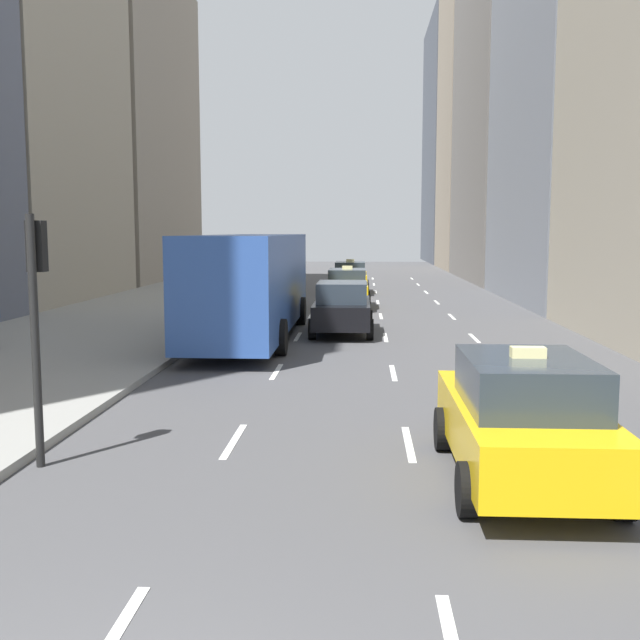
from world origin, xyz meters
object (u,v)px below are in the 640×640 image
(sedan_black_near, at_px, (342,308))
(city_bus, at_px, (252,282))
(taxi_lead, at_px, (350,277))
(taxi_second, at_px, (347,288))
(traffic_light_pole, at_px, (36,299))
(taxi_third, at_px, (523,418))

(sedan_black_near, distance_m, city_bus, 3.16)
(taxi_lead, distance_m, taxi_second, 7.91)
(taxi_second, bearing_deg, sedan_black_near, -90.00)
(city_bus, bearing_deg, sedan_black_near, 21.86)
(traffic_light_pole, bearing_deg, taxi_lead, 82.59)
(taxi_third, height_order, traffic_light_pole, traffic_light_pole)
(city_bus, bearing_deg, traffic_light_pole, -95.01)
(sedan_black_near, bearing_deg, traffic_light_pole, -105.63)
(sedan_black_near, bearing_deg, taxi_lead, 90.00)
(taxi_third, bearing_deg, city_bus, 112.80)
(sedan_black_near, relative_size, city_bus, 0.38)
(taxi_lead, xyz_separation_m, taxi_third, (2.80, -30.75, 0.00))
(taxi_third, distance_m, city_bus, 14.51)
(taxi_lead, xyz_separation_m, sedan_black_near, (-0.00, -16.27, -0.00))
(taxi_lead, bearing_deg, traffic_light_pole, -97.41)
(taxi_third, distance_m, sedan_black_near, 14.74)
(taxi_lead, xyz_separation_m, taxi_second, (0.00, -7.91, 0.00))
(taxi_third, height_order, sedan_black_near, taxi_third)
(taxi_third, height_order, city_bus, city_bus)
(sedan_black_near, bearing_deg, taxi_second, 90.00)
(taxi_lead, distance_m, traffic_light_pole, 30.68)
(taxi_third, bearing_deg, traffic_light_pole, 176.94)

